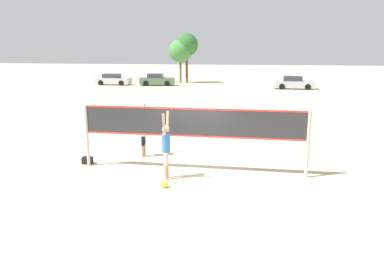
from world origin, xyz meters
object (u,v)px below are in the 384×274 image
player_spiker (166,144)px  volleyball (164,184)px  tree_right_cluster (187,45)px  gear_bag (87,160)px  volleyball_net (192,127)px  player_blocker (143,130)px  parked_car_mid (113,80)px  parked_car_near (294,83)px  parked_car_far (157,80)px  tree_left_cluster (180,51)px

player_spiker → volleyball: bearing=-171.1°
tree_right_cluster → player_spiker: bearing=-80.4°
player_spiker → gear_bag: (-3.42, 1.15, -1.08)m
player_spiker → volleyball: size_ratio=10.17×
volleyball_net → player_blocker: bearing=145.6°
parked_car_mid → volleyball_net: bearing=-64.0°
player_blocker → parked_car_near: player_blocker is taller
parked_car_far → tree_left_cluster: bearing=53.9°
parked_car_near → tree_left_cluster: tree_left_cluster is taller
volleyball → tree_right_cluster: bearing=99.6°
volleyball_net → gear_bag: bearing=177.0°
parked_car_near → parked_car_mid: (-21.95, 1.28, -0.02)m
player_spiker → player_blocker: (-1.58, 2.51, -0.09)m
parked_car_mid → parked_car_far: 5.63m
tree_left_cluster → volleyball_net: bearing=-77.8°
player_spiker → parked_car_far: size_ratio=0.52×
player_spiker → parked_car_far: (-9.33, 33.44, -0.56)m
player_spiker → gear_bag: player_spiker is taller
player_blocker → volleyball_net: bearing=55.6°
tree_left_cluster → parked_car_near: bearing=-21.3°
tree_left_cluster → gear_bag: bearing=-84.1°
player_blocker → gear_bag: player_blocker is taller
player_blocker → parked_car_far: bearing=-165.9°
parked_car_near → parked_car_far: size_ratio=1.02×
volleyball → parked_car_far: size_ratio=0.05×
volleyball → parked_car_mid: parked_car_mid is taller
player_blocker → volleyball: size_ratio=9.47×
player_spiker → volleyball_net: bearing=-37.7°
parked_car_mid → tree_left_cluster: 9.54m
player_spiker → parked_car_near: 32.71m
gear_bag → parked_car_near: size_ratio=0.08×
gear_bag → player_blocker: bearing=36.4°
gear_bag → parked_car_near: (10.41, 30.80, 0.51)m
tree_left_cluster → player_blocker: bearing=-80.9°
player_blocker → gear_bag: bearing=-53.6°
gear_bag → parked_car_mid: bearing=109.8°
volleyball_net → gear_bag: (-4.14, 0.21, -1.50)m
gear_bag → parked_car_near: bearing=71.3°
gear_bag → tree_left_cluster: bearing=95.9°
volleyball_net → parked_car_near: (6.27, 31.02, -0.99)m
volleyball → player_blocker: bearing=116.9°
parked_car_far → player_spiker: bearing=-82.4°
parked_car_far → tree_right_cluster: 6.76m
volleyball_net → parked_car_near: size_ratio=1.79×
player_blocker → volleyball: (1.71, -3.38, -1.01)m
parked_car_near → tree_left_cluster: bearing=157.8°
parked_car_far → volleyball: bearing=-82.5°
tree_right_cluster → player_blocker: bearing=-82.2°
parked_car_mid → parked_car_far: (5.63, 0.21, 0.03)m
volleyball → tree_right_cluster: 39.50m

